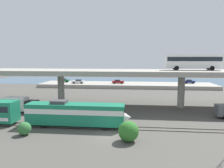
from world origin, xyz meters
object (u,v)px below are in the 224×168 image
(train_locomotive, at_px, (80,113))
(parked_car_3, at_px, (118,82))
(parked_car_1, at_px, (189,81))
(transit_bus_on_overpass, at_px, (193,61))
(parked_car_0, at_px, (64,80))
(parked_car_2, at_px, (78,81))
(service_truck_west, at_px, (20,104))

(train_locomotive, relative_size, parked_car_3, 3.72)
(train_locomotive, distance_m, parked_car_1, 60.60)
(transit_bus_on_overpass, distance_m, parked_car_0, 55.05)
(train_locomotive, xyz_separation_m, transit_bus_on_overpass, (21.17, 17.47, 8.05))
(train_locomotive, bearing_deg, parked_car_3, 87.92)
(parked_car_1, xyz_separation_m, parked_car_2, (-42.34, -4.37, 0.00))
(service_truck_west, distance_m, parked_car_1, 62.72)
(transit_bus_on_overpass, relative_size, parked_car_3, 2.71)
(parked_car_0, height_order, parked_car_3, same)
(train_locomotive, height_order, parked_car_0, train_locomotive)
(train_locomotive, relative_size, parked_car_1, 4.12)
(parked_car_2, bearing_deg, train_locomotive, 105.40)
(train_locomotive, distance_m, parked_car_2, 50.73)
(transit_bus_on_overpass, relative_size, service_truck_west, 1.76)
(service_truck_west, bearing_deg, parked_car_3, 68.76)
(service_truck_west, xyz_separation_m, parked_car_2, (1.00, 40.97, 0.44))
(transit_bus_on_overpass, height_order, parked_car_0, transit_bus_on_overpass)
(parked_car_3, bearing_deg, service_truck_west, -111.24)
(transit_bus_on_overpass, bearing_deg, train_locomotive, -140.48)
(train_locomotive, height_order, parked_car_2, train_locomotive)
(train_locomotive, bearing_deg, parked_car_1, 61.55)
(service_truck_west, bearing_deg, train_locomotive, -28.77)
(parked_car_0, distance_m, parked_car_1, 49.24)
(transit_bus_on_overpass, height_order, service_truck_west, transit_bus_on_overpass)
(parked_car_2, relative_size, parked_car_3, 1.06)
(parked_car_3, bearing_deg, train_locomotive, -92.08)
(transit_bus_on_overpass, bearing_deg, parked_car_3, 120.90)
(parked_car_0, xyz_separation_m, parked_car_1, (49.24, 0.63, -0.00))
(service_truck_west, xyz_separation_m, parked_car_0, (-5.91, 44.71, 0.44))
(parked_car_1, relative_size, parked_car_3, 0.90)
(parked_car_0, height_order, parked_car_1, same)
(parked_car_2, bearing_deg, parked_car_0, -28.47)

